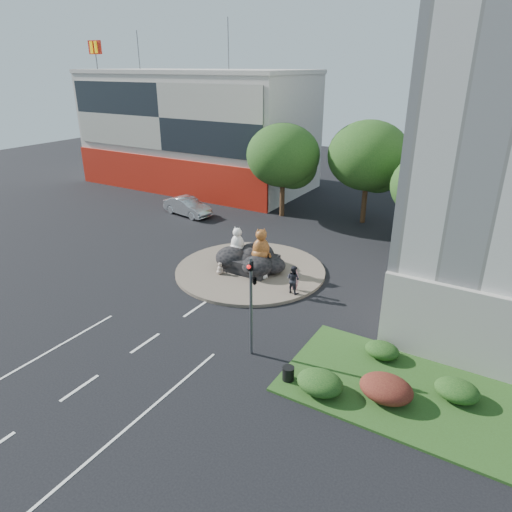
% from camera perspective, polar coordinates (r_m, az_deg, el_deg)
% --- Properties ---
extents(ground, '(120.00, 120.00, 0.00)m').
position_cam_1_polar(ground, '(23.86, -13.67, -10.54)').
color(ground, black).
rests_on(ground, ground).
extents(roundabout_island, '(10.00, 10.00, 0.20)m').
position_cam_1_polar(roundabout_island, '(30.67, -0.72, -1.78)').
color(roundabout_island, brown).
rests_on(roundabout_island, ground).
extents(rock_plinth, '(3.20, 2.60, 0.90)m').
position_cam_1_polar(rock_plinth, '(30.45, -0.72, -0.84)').
color(rock_plinth, black).
rests_on(rock_plinth, roundabout_island).
extents(shophouse_block, '(25.20, 12.30, 17.40)m').
position_cam_1_polar(shophouse_block, '(53.35, -7.33, 15.45)').
color(shophouse_block, '#BEB6AB').
rests_on(shophouse_block, ground).
extents(grass_verge, '(10.00, 6.00, 0.12)m').
position_cam_1_polar(grass_verge, '(21.21, 17.91, -15.64)').
color(grass_verge, '#274517').
rests_on(grass_verge, ground).
extents(tree_left, '(6.46, 6.46, 8.27)m').
position_cam_1_polar(tree_left, '(41.04, 3.53, 12.08)').
color(tree_left, '#382314').
rests_on(tree_left, ground).
extents(tree_mid, '(6.84, 6.84, 8.76)m').
position_cam_1_polar(tree_mid, '(40.18, 13.97, 11.68)').
color(tree_mid, '#382314').
rests_on(tree_mid, ground).
extents(tree_right, '(5.70, 5.70, 7.30)m').
position_cam_1_polar(tree_right, '(35.20, 21.14, 7.76)').
color(tree_right, '#382314').
rests_on(tree_right, ground).
extents(hedge_near_green, '(2.00, 1.60, 0.90)m').
position_cam_1_polar(hedge_near_green, '(19.99, 8.00, -15.41)').
color(hedge_near_green, '#113611').
rests_on(hedge_near_green, grass_verge).
extents(hedge_red, '(2.20, 1.76, 0.99)m').
position_cam_1_polar(hedge_red, '(20.16, 15.96, -15.64)').
color(hedge_red, '#451312').
rests_on(hedge_red, grass_verge).
extents(hedge_mid_green, '(1.80, 1.44, 0.81)m').
position_cam_1_polar(hedge_mid_green, '(21.17, 23.82, -15.12)').
color(hedge_mid_green, '#113611').
rests_on(hedge_mid_green, grass_verge).
extents(hedge_back_green, '(1.60, 1.28, 0.72)m').
position_cam_1_polar(hedge_back_green, '(22.65, 15.48, -11.28)').
color(hedge_back_green, '#113611').
rests_on(hedge_back_green, grass_verge).
extents(traffic_light, '(0.44, 1.24, 5.00)m').
position_cam_1_polar(traffic_light, '(20.59, -0.41, -3.86)').
color(traffic_light, '#595B60').
rests_on(traffic_light, ground).
extents(street_lamp, '(2.34, 0.22, 8.06)m').
position_cam_1_polar(street_lamp, '(23.30, 24.23, -0.19)').
color(street_lamp, '#595B60').
rests_on(street_lamp, ground).
extents(cat_white, '(1.10, 0.96, 1.79)m').
position_cam_1_polar(cat_white, '(30.76, -2.34, 2.10)').
color(cat_white, white).
rests_on(cat_white, rock_plinth).
extents(cat_tabby, '(1.66, 1.62, 2.11)m').
position_cam_1_polar(cat_tabby, '(29.56, 0.65, 1.57)').
color(cat_tabby, '#BE5527').
rests_on(cat_tabby, rock_plinth).
extents(kitten_calico, '(0.53, 0.48, 0.82)m').
position_cam_1_polar(kitten_calico, '(29.87, -4.50, -1.48)').
color(kitten_calico, silver).
rests_on(kitten_calico, roundabout_island).
extents(kitten_white, '(0.62, 0.59, 0.79)m').
position_cam_1_polar(kitten_white, '(29.13, 1.01, -2.10)').
color(kitten_white, white).
rests_on(kitten_white, roundabout_island).
extents(pedestrian_pink, '(0.64, 0.52, 1.50)m').
position_cam_1_polar(pedestrian_pink, '(27.66, 4.84, -2.79)').
color(pedestrian_pink, '#CF868A').
rests_on(pedestrian_pink, roundabout_island).
extents(pedestrian_dark, '(0.94, 0.78, 1.75)m').
position_cam_1_polar(pedestrian_dark, '(27.23, 4.66, -2.93)').
color(pedestrian_dark, black).
rests_on(pedestrian_dark, roundabout_island).
extents(parked_car, '(5.21, 2.55, 1.64)m').
position_cam_1_polar(parked_car, '(42.61, -8.55, 6.14)').
color(parked_car, '#B0B3B8').
rests_on(parked_car, ground).
extents(litter_bin, '(0.64, 0.64, 0.63)m').
position_cam_1_polar(litter_bin, '(20.57, 4.05, -14.43)').
color(litter_bin, black).
rests_on(litter_bin, grass_verge).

